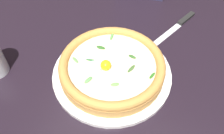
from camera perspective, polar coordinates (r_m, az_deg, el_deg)
name	(u,v)px	position (r m, az deg, el deg)	size (l,w,h in m)	color
ground_plane	(106,83)	(0.65, -1.34, -3.68)	(2.40, 2.40, 0.03)	black
pizza_plate	(112,73)	(0.64, 0.00, -1.49)	(0.31, 0.31, 0.01)	white
pizza	(112,66)	(0.62, -0.02, 0.15)	(0.27, 0.27, 0.06)	#C79148
table_knife	(179,24)	(0.81, 15.59, 9.74)	(0.21, 0.09, 0.01)	silver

